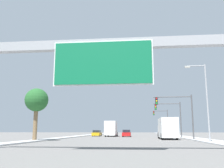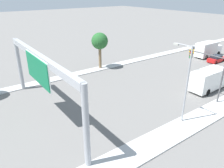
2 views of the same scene
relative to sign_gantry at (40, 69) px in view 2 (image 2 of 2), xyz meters
The scene contains 9 objects.
median_strip_left 43.87m from the sign_gantry, 104.33° to the left, with size 2.00×120.00×0.15m.
sign_gantry is the anchor object (origin of this frame).
car_near_left 37.63m from the sign_gantry, 90.00° to the left, with size 1.76×4.33×1.47m.
car_mid_center 41.87m from the sign_gantry, 99.71° to the left, with size 1.77×4.35×1.36m.
truck_box_primary 39.80m from the sign_gantry, 95.08° to the left, with size 2.41×7.39×3.35m.
truck_box_secondary 24.92m from the sign_gantry, 73.40° to the left, with size 2.46×8.44×3.24m.
traffic_light_near_intersection 21.87m from the sign_gantry, 67.12° to the left, with size 5.59×0.32×6.51m.
palm_tree_background 18.66m from the sign_gantry, 126.25° to the left, with size 3.10×3.10×6.93m.
street_lamp_right 16.00m from the sign_gantry, 50.91° to the left, with size 2.41×0.28×9.01m.
Camera 2 is at (23.10, 11.04, 14.15)m, focal length 35.00 mm.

